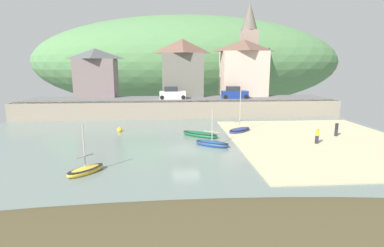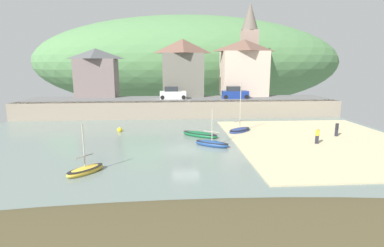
{
  "view_description": "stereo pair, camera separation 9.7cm",
  "coord_description": "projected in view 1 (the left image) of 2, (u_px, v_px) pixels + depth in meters",
  "views": [
    {
      "loc": [
        -1.44,
        -26.86,
        7.83
      ],
      "look_at": [
        0.86,
        3.88,
        1.71
      ],
      "focal_mm": 28.12,
      "sensor_mm": 36.0,
      "label": 1
    },
    {
      "loc": [
        -1.34,
        -26.86,
        7.83
      ],
      "look_at": [
        0.86,
        3.88,
        1.71
      ],
      "focal_mm": 28.12,
      "sensor_mm": 36.0,
      "label": 2
    }
  ],
  "objects": [
    {
      "name": "sailboat_white_hull",
      "position": [
        86.0,
        170.0,
        21.88
      ],
      "size": [
        2.79,
        2.99,
        3.81
      ],
      "rotation": [
        0.0,
        0.0,
        0.86
      ],
      "color": "gold",
      "rests_on": "ground"
    },
    {
      "name": "ground",
      "position": [
        217.0,
        190.0,
        18.62
      ],
      "size": [
        48.0,
        41.0,
        0.61
      ],
      "color": "slate"
    },
    {
      "name": "rowboat_small_beached",
      "position": [
        200.0,
        134.0,
        33.06
      ],
      "size": [
        4.27,
        3.67,
        0.67
      ],
      "rotation": [
        0.0,
        0.0,
        -0.64
      ],
      "color": "#135D32",
      "rests_on": "ground"
    },
    {
      "name": "parked_car_by_wall",
      "position": [
        234.0,
        93.0,
        48.18
      ],
      "size": [
        4.15,
        1.82,
        1.95
      ],
      "rotation": [
        0.0,
        0.0,
        0.03
      ],
      "color": "navy",
      "rests_on": "ground"
    },
    {
      "name": "mooring_buoy",
      "position": [
        120.0,
        130.0,
        35.37
      ],
      "size": [
        0.61,
        0.61,
        0.61
      ],
      "color": "yellow",
      "rests_on": "ground"
    },
    {
      "name": "hillside_backdrop",
      "position": [
        188.0,
        62.0,
        80.56
      ],
      "size": [
        80.0,
        44.0,
        23.56
      ],
      "color": "#51804C",
      "rests_on": "ground"
    },
    {
      "name": "person_near_water",
      "position": [
        317.0,
        135.0,
        29.56
      ],
      "size": [
        0.34,
        0.34,
        1.62
      ],
      "color": "#282833",
      "rests_on": "ground"
    },
    {
      "name": "person_on_slipway",
      "position": [
        337.0,
        128.0,
        32.62
      ],
      "size": [
        0.34,
        0.34,
        1.62
      ],
      "color": "#282833",
      "rests_on": "ground"
    },
    {
      "name": "parked_car_near_slipway",
      "position": [
        172.0,
        94.0,
        47.45
      ],
      "size": [
        4.13,
        1.82,
        1.95
      ],
      "rotation": [
        0.0,
        0.0,
        0.02
      ],
      "color": "silver",
      "rests_on": "ground"
    },
    {
      "name": "quay_seawall",
      "position": [
        179.0,
        108.0,
        44.75
      ],
      "size": [
        48.0,
        9.4,
        2.4
      ],
      "color": "gray",
      "rests_on": "ground"
    },
    {
      "name": "sailboat_far_left",
      "position": [
        240.0,
        130.0,
        34.97
      ],
      "size": [
        3.5,
        3.27,
        5.97
      ],
      "rotation": [
        0.0,
        0.0,
        0.7
      ],
      "color": "navy",
      "rests_on": "ground"
    },
    {
      "name": "waterfront_building_left",
      "position": [
        96.0,
        72.0,
        50.29
      ],
      "size": [
        6.84,
        4.99,
        7.97
      ],
      "color": "slate",
      "rests_on": "ground"
    },
    {
      "name": "church_with_spire",
      "position": [
        248.0,
        48.0,
        55.32
      ],
      "size": [
        3.0,
        3.0,
        16.31
      ],
      "color": "gray",
      "rests_on": "ground"
    },
    {
      "name": "waterfront_building_centre",
      "position": [
        182.0,
        67.0,
        51.19
      ],
      "size": [
        7.11,
        5.43,
        9.58
      ],
      "color": "#69675C",
      "rests_on": "ground"
    },
    {
      "name": "motorboat_with_cabin",
      "position": [
        212.0,
        144.0,
        29.13
      ],
      "size": [
        3.54,
        2.8,
        3.77
      ],
      "rotation": [
        0.0,
        0.0,
        -0.57
      ],
      "color": "navy",
      "rests_on": "ground"
    },
    {
      "name": "waterfront_building_right",
      "position": [
        243.0,
        67.0,
        51.97
      ],
      "size": [
        7.89,
        5.9,
        9.54
      ],
      "color": "beige",
      "rests_on": "ground"
    }
  ]
}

